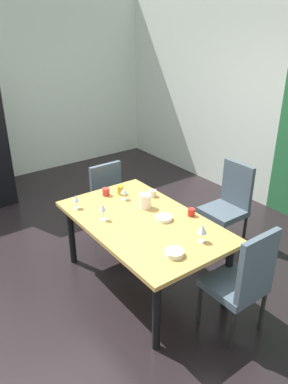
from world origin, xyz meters
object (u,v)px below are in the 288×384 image
Objects in this scene: serving_bowl_front at (164,218)px; cup_east at (153,193)px; wine_glass_near_shelf at (103,208)px; cup_right at (106,192)px; wine_glass_north at (76,199)px; serving_bowl_near_window at (174,253)px; cup_rear at (121,190)px; wine_glass_center at (124,191)px; cup_west at (191,212)px; chair_right_far at (243,280)px; chair_left_far at (112,197)px; wine_glass_south at (202,229)px; chair_head_far at (229,202)px; pitcher_corner at (145,201)px; dining_table at (143,227)px.

cup_east is (-0.47, 0.23, 0.02)m from serving_bowl_front.
cup_east is at bearing 100.27° from wine_glass_near_shelf.
wine_glass_north is at bearing -78.24° from cup_right.
serving_bowl_near_window is 1.66× the size of cup_rear.
wine_glass_center is 1.86× the size of cup_west.
cup_east is at bearing 73.13° from wine_glass_north.
serving_bowl_near_window is (-0.40, -0.40, 0.21)m from chair_right_far.
cup_west is at bearing 19.30° from cup_rear.
wine_glass_center is at bearing 121.44° from wine_glass_near_shelf.
wine_glass_north reaches higher than cup_east.
wine_glass_near_shelf is 0.87m from serving_bowl_near_window.
wine_glass_south is at bearing 87.16° from chair_left_far.
chair_head_far reaches higher than serving_bowl_near_window.
serving_bowl_front is 0.81m from cup_right.
chair_left_far is 0.88m from pitcher_corner.
cup_west is 0.48m from pitcher_corner.
wine_glass_near_shelf is 0.59m from serving_bowl_front.
serving_bowl_front is at bearing 53.35° from wine_glass_near_shelf.
chair_head_far is at bearing 46.52° from chair_right_far.
chair_right_far is 1.15× the size of chair_left_far.
wine_glass_north reaches higher than serving_bowl_near_window.
serving_bowl_near_window is 1.30m from cup_right.
chair_left_far reaches higher than cup_west.
wine_glass_north is (-0.12, -0.50, 0.01)m from wine_glass_center.
wine_glass_north is 1.87× the size of cup_east.
chair_right_far is 12.50× the size of cup_right.
cup_west is 0.78× the size of cup_rear.
cup_west reaches higher than dining_table.
dining_table is 10.80× the size of serving_bowl_near_window.
serving_bowl_near_window is (0.02, -0.32, -0.10)m from wine_glass_south.
serving_bowl_near_window is at bearing -86.64° from wine_glass_south.
cup_right is at bearing 101.76° from wine_glass_north.
cup_right reaches higher than cup_west.
chair_left_far is 1.70m from serving_bowl_near_window.
wine_glass_center is at bearing -175.35° from wine_glass_south.
wine_glass_near_shelf is (-1.25, -0.57, 0.31)m from chair_right_far.
wine_glass_center is 0.32m from cup_east.
pitcher_corner is (-0.19, 0.17, 0.16)m from dining_table.
dining_table is at bearing -162.72° from wine_glass_south.
cup_rear reaches higher than cup_west.
cup_rear is 1.15× the size of cup_right.
cup_west is at bearing 25.95° from wine_glass_center.
wine_glass_near_shelf is 0.59m from cup_rear.
chair_right_far is 6.58× the size of serving_bowl_front.
cup_rear is (0.40, -0.12, 0.28)m from chair_left_far.
chair_right_far is 0.60m from serving_bowl_near_window.
chair_left_far is at bearing 174.82° from serving_bowl_front.
cup_west is (-0.39, 0.24, -0.09)m from wine_glass_south.
dining_table is at bearing 33.86° from wine_glass_north.
serving_bowl_near_window is 1.91× the size of cup_right.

